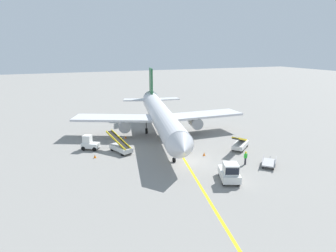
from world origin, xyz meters
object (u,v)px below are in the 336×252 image
(baggage_cart_loaded, at_px, (269,162))
(safety_cone_nose_right, at_px, (126,137))
(belt_loader_forward_hold, at_px, (120,147))
(baggage_tug_near_wing, at_px, (89,143))
(ground_crew_marshaller, at_px, (246,158))
(belt_loader_aft_hold, at_px, (240,144))
(pushback_tug, at_px, (230,173))
(airliner, at_px, (161,115))
(safety_cone_nose_left, at_px, (95,156))
(safety_cone_wingtip_left, at_px, (204,154))

(baggage_cart_loaded, bearing_deg, safety_cone_nose_right, 126.82)
(belt_loader_forward_hold, bearing_deg, baggage_tug_near_wing, 144.77)
(ground_crew_marshaller, relative_size, safety_cone_nose_right, 3.86)
(belt_loader_forward_hold, distance_m, belt_loader_aft_hold, 16.97)
(safety_cone_nose_right, bearing_deg, belt_loader_aft_hold, -39.08)
(pushback_tug, bearing_deg, baggage_cart_loaded, 14.72)
(airliner, xyz_separation_m, ground_crew_marshaller, (5.29, -15.80, -2.51))
(safety_cone_nose_left, xyz_separation_m, safety_cone_nose_right, (5.93, 7.07, 0.00))
(belt_loader_forward_hold, bearing_deg, safety_cone_nose_left, -165.13)
(safety_cone_nose_right, bearing_deg, baggage_cart_loaded, -53.18)
(ground_crew_marshaller, distance_m, safety_cone_nose_right, 19.82)
(baggage_tug_near_wing, distance_m, belt_loader_aft_hold, 21.51)
(airliner, xyz_separation_m, safety_cone_nose_right, (-5.78, 0.63, -3.20))
(baggage_cart_loaded, bearing_deg, safety_cone_nose_left, 150.65)
(baggage_tug_near_wing, distance_m, baggage_cart_loaded, 24.39)
(belt_loader_aft_hold, distance_m, baggage_cart_loaded, 6.69)
(baggage_cart_loaded, xyz_separation_m, safety_cone_nose_right, (-13.45, 17.97, -0.25))
(airliner, height_order, ground_crew_marshaller, airliner)
(baggage_tug_near_wing, bearing_deg, safety_cone_wingtip_left, -31.01)
(safety_cone_nose_right, bearing_deg, safety_cone_wingtip_left, -56.29)
(baggage_cart_loaded, xyz_separation_m, ground_crew_marshaller, (-2.38, 1.54, 0.44))
(baggage_tug_near_wing, relative_size, belt_loader_forward_hold, 0.53)
(safety_cone_wingtip_left, bearing_deg, belt_loader_aft_hold, 4.24)
(baggage_tug_near_wing, height_order, safety_cone_nose_left, baggage_tug_near_wing)
(pushback_tug, xyz_separation_m, baggage_cart_loaded, (6.91, 1.81, -0.53))
(safety_cone_nose_right, bearing_deg, safety_cone_nose_left, -130.02)
(pushback_tug, bearing_deg, airliner, 92.28)
(belt_loader_aft_hold, bearing_deg, ground_crew_marshaller, -118.98)
(safety_cone_nose_left, bearing_deg, belt_loader_forward_hold, 14.87)
(pushback_tug, distance_m, baggage_tug_near_wing, 20.71)
(baggage_cart_loaded, xyz_separation_m, safety_cone_nose_left, (-19.38, 10.90, -0.25))
(airliner, distance_m, safety_cone_nose_right, 6.64)
(airliner, distance_m, safety_cone_nose_left, 13.75)
(belt_loader_aft_hold, relative_size, safety_cone_wingtip_left, 10.52)
(pushback_tug, height_order, belt_loader_aft_hold, belt_loader_aft_hold)
(airliner, xyz_separation_m, baggage_cart_loaded, (7.67, -17.34, -2.95))
(baggage_tug_near_wing, xyz_separation_m, ground_crew_marshaller, (17.16, -13.05, -0.02))
(ground_crew_marshaller, bearing_deg, safety_cone_nose_left, 151.17)
(belt_loader_aft_hold, height_order, safety_cone_nose_right, belt_loader_aft_hold)
(baggage_tug_near_wing, xyz_separation_m, baggage_cart_loaded, (19.54, -14.59, -0.46))
(baggage_tug_near_wing, distance_m, ground_crew_marshaller, 21.56)
(baggage_tug_near_wing, bearing_deg, ground_crew_marshaller, -37.26)
(belt_loader_aft_hold, bearing_deg, safety_cone_nose_left, 167.97)
(belt_loader_forward_hold, xyz_separation_m, baggage_cart_loaded, (15.70, -11.88, -0.31))
(airliner, bearing_deg, belt_loader_aft_hold, -52.71)
(pushback_tug, relative_size, baggage_tug_near_wing, 1.49)
(safety_cone_nose_right, bearing_deg, airliner, -6.17)
(airliner, height_order, safety_cone_nose_right, airliner)
(baggage_cart_loaded, distance_m, ground_crew_marshaller, 2.87)
(safety_cone_nose_left, relative_size, safety_cone_wingtip_left, 1.00)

